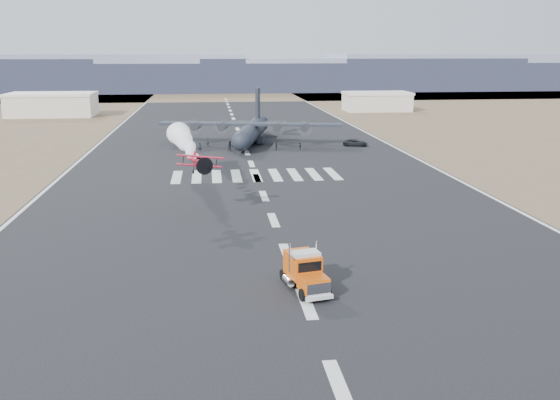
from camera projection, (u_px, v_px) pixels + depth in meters
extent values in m
plane|color=black|center=(306.00, 303.00, 47.25)|extent=(500.00, 500.00, 0.00)
cube|color=brown|center=(224.00, 95.00, 269.39)|extent=(500.00, 80.00, 0.00)
cube|color=gray|center=(81.00, 73.00, 289.15)|extent=(150.00, 50.00, 17.00)
cube|color=gray|center=(222.00, 76.00, 296.84)|extent=(150.00, 50.00, 13.00)
cube|color=gray|center=(356.00, 74.00, 303.83)|extent=(150.00, 50.00, 15.00)
cube|color=gray|center=(483.00, 71.00, 310.81)|extent=(150.00, 50.00, 17.00)
cube|color=beige|center=(52.00, 106.00, 180.81)|extent=(24.00, 14.00, 6.00)
cube|color=silver|center=(51.00, 94.00, 180.04)|extent=(24.50, 14.50, 0.80)
cube|color=beige|center=(377.00, 102.00, 196.62)|extent=(20.00, 12.00, 5.20)
cube|color=silver|center=(377.00, 93.00, 195.94)|extent=(20.50, 12.50, 0.80)
cube|color=black|center=(301.00, 280.00, 50.68)|extent=(2.19, 6.06, 0.22)
cube|color=red|center=(313.00, 283.00, 48.07)|extent=(2.42, 2.49, 1.15)
cube|color=silver|center=(319.00, 289.00, 47.08)|extent=(1.92, 0.53, 0.97)
cube|color=silver|center=(320.00, 298.00, 47.06)|extent=(2.21, 0.72, 0.31)
cube|color=red|center=(306.00, 267.00, 49.36)|extent=(2.48, 2.01, 1.94)
cube|color=black|center=(310.00, 267.00, 48.60)|extent=(1.92, 0.51, 0.79)
cube|color=silver|center=(305.00, 254.00, 49.37)|extent=(2.45, 1.84, 0.44)
cube|color=red|center=(299.00, 264.00, 50.88)|extent=(2.52, 2.18, 2.29)
cylinder|color=black|center=(303.00, 295.00, 47.60)|extent=(0.55, 1.02, 0.97)
cylinder|color=black|center=(327.00, 292.00, 48.23)|extent=(0.55, 1.02, 0.97)
cylinder|color=black|center=(287.00, 279.00, 51.01)|extent=(0.55, 1.02, 0.97)
cylinder|color=black|center=(310.00, 276.00, 51.64)|extent=(0.55, 1.02, 0.97)
cylinder|color=black|center=(283.00, 275.00, 51.82)|extent=(0.55, 1.02, 0.97)
cylinder|color=black|center=(306.00, 272.00, 52.45)|extent=(0.55, 1.02, 0.97)
cylinder|color=#AE0B2C|center=(199.00, 162.00, 71.70)|extent=(1.41, 4.52, 0.80)
sphere|color=black|center=(198.00, 159.00, 71.80)|extent=(0.62, 0.62, 0.62)
cylinder|color=black|center=(201.00, 165.00, 69.69)|extent=(0.96, 0.65, 0.89)
cylinder|color=black|center=(202.00, 166.00, 69.40)|extent=(1.94, 0.30, 1.96)
cube|color=#AE0B2C|center=(199.00, 165.00, 71.44)|extent=(5.38, 1.62, 0.82)
cube|color=#AE0B2C|center=(199.00, 157.00, 70.94)|extent=(5.55, 1.64, 0.84)
cube|color=#AE0B2C|center=(196.00, 156.00, 73.52)|extent=(0.20, 0.81, 0.89)
cube|color=#AE0B2C|center=(197.00, 159.00, 73.63)|extent=(1.85, 0.86, 0.07)
cylinder|color=black|center=(194.00, 173.00, 71.11)|extent=(0.16, 0.40, 0.39)
cylinder|color=black|center=(206.00, 172.00, 71.45)|extent=(0.16, 0.40, 0.39)
sphere|color=white|center=(196.00, 159.00, 73.80)|extent=(0.62, 0.62, 0.62)
sphere|color=white|center=(194.00, 156.00, 75.80)|extent=(0.88, 0.88, 0.88)
sphere|color=white|center=(192.00, 153.00, 77.81)|extent=(1.14, 1.14, 1.14)
sphere|color=white|center=(190.00, 150.00, 79.81)|extent=(1.40, 1.40, 1.40)
sphere|color=white|center=(188.00, 147.00, 81.82)|extent=(1.66, 1.66, 1.66)
sphere|color=white|center=(186.00, 145.00, 83.82)|extent=(1.92, 1.92, 1.92)
sphere|color=white|center=(185.00, 143.00, 85.83)|extent=(2.18, 2.18, 2.18)
sphere|color=white|center=(183.00, 140.00, 87.84)|extent=(2.44, 2.44, 2.44)
sphere|color=white|center=(182.00, 138.00, 89.84)|extent=(2.70, 2.70, 2.70)
sphere|color=white|center=(180.00, 136.00, 91.85)|extent=(2.96, 2.96, 2.96)
sphere|color=white|center=(179.00, 134.00, 93.85)|extent=(3.21, 3.21, 3.21)
sphere|color=white|center=(177.00, 132.00, 95.86)|extent=(3.47, 3.47, 3.47)
cylinder|color=black|center=(251.00, 132.00, 127.33)|extent=(8.92, 26.10, 3.70)
sphere|color=black|center=(242.00, 141.00, 114.79)|extent=(3.70, 3.70, 3.70)
cone|color=black|center=(259.00, 125.00, 139.86)|extent=(4.76, 6.19, 3.70)
cube|color=black|center=(250.00, 124.00, 126.02)|extent=(37.00, 11.37, 0.46)
cylinder|color=black|center=(196.00, 126.00, 126.67)|extent=(2.35, 3.78, 1.66)
cylinder|color=#3F3F44|center=(194.00, 127.00, 124.88)|extent=(3.09, 0.69, 3.14)
cylinder|color=black|center=(223.00, 126.00, 126.17)|extent=(2.35, 3.78, 1.66)
cylinder|color=#3F3F44|center=(221.00, 127.00, 124.38)|extent=(3.09, 0.69, 3.14)
cylinder|color=black|center=(277.00, 127.00, 125.19)|extent=(2.35, 3.78, 1.66)
cylinder|color=#3F3F44|center=(277.00, 128.00, 123.39)|extent=(3.09, 0.69, 3.14)
cylinder|color=black|center=(305.00, 127.00, 124.69)|extent=(2.35, 3.78, 1.66)
cylinder|color=#3F3F44|center=(305.00, 128.00, 122.90)|extent=(3.09, 0.69, 3.14)
cube|color=black|center=(258.00, 105.00, 136.99)|extent=(1.39, 4.19, 7.40)
cube|color=black|center=(258.00, 122.00, 138.34)|extent=(13.24, 5.37, 0.32)
cube|color=black|center=(242.00, 138.00, 128.73)|extent=(2.22, 5.66, 1.48)
cylinder|color=black|center=(242.00, 140.00, 128.85)|extent=(0.66, 1.09, 1.02)
cube|color=black|center=(262.00, 138.00, 128.36)|extent=(2.22, 5.66, 1.48)
cylinder|color=black|center=(262.00, 141.00, 128.48)|extent=(0.66, 1.09, 1.02)
cylinder|color=black|center=(244.00, 149.00, 117.94)|extent=(0.53, 0.89, 0.83)
imported|color=black|center=(355.00, 143.00, 124.70)|extent=(5.37, 3.80, 1.36)
imported|color=black|center=(208.00, 142.00, 124.21)|extent=(0.72, 0.74, 1.58)
imported|color=black|center=(241.00, 146.00, 119.68)|extent=(0.88, 0.97, 1.70)
imported|color=black|center=(300.00, 146.00, 119.31)|extent=(1.05, 1.11, 1.62)
imported|color=black|center=(276.00, 146.00, 119.48)|extent=(0.71, 1.01, 1.56)
imported|color=black|center=(192.00, 145.00, 119.83)|extent=(1.04, 0.85, 1.83)
imported|color=black|center=(233.00, 142.00, 123.23)|extent=(1.76, 1.30, 1.84)
imported|color=black|center=(200.00, 147.00, 117.00)|extent=(0.83, 0.76, 1.85)
imported|color=black|center=(230.00, 146.00, 118.35)|extent=(1.07, 0.88, 1.89)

